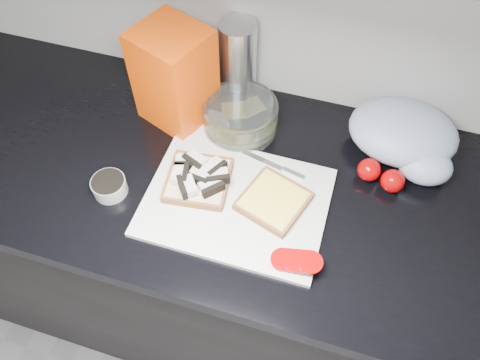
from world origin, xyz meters
name	(u,v)px	position (x,y,z in m)	size (l,w,h in m)	color
base_cabinet	(256,268)	(0.00, 1.20, 0.43)	(3.50, 0.60, 0.86)	black
countertop	(262,186)	(0.00, 1.20, 0.88)	(3.50, 0.64, 0.04)	black
cutting_board	(236,202)	(-0.04, 1.12, 0.91)	(0.40, 0.30, 0.01)	silver
bread_left	(198,178)	(-0.14, 1.15, 0.93)	(0.16, 0.16, 0.05)	beige
bread_right	(274,201)	(0.04, 1.14, 0.92)	(0.17, 0.17, 0.02)	beige
tomato_slices	(296,261)	(0.12, 1.02, 0.92)	(0.12, 0.07, 0.02)	#9A0304
knife	(279,167)	(0.03, 1.24, 0.91)	(0.17, 0.05, 0.01)	silver
seed_tub	(109,186)	(-0.32, 1.07, 0.92)	(0.08, 0.08, 0.04)	#9CA1A1
tub_lid	(208,140)	(-0.16, 1.28, 0.90)	(0.11, 0.11, 0.01)	silver
glass_bowl	(240,117)	(-0.10, 1.35, 0.94)	(0.18, 0.18, 0.08)	silver
bread_bag	(175,76)	(-0.26, 1.35, 1.02)	(0.16, 0.15, 0.25)	#F12704
steel_canister	(238,62)	(-0.14, 1.46, 1.01)	(0.09, 0.09, 0.22)	#B2B2B7
grocery_bag	(406,137)	(0.30, 1.39, 0.95)	(0.25, 0.22, 0.11)	#959EB7
whole_tomatoes	(381,175)	(0.26, 1.28, 0.93)	(0.11, 0.07, 0.05)	#9A0304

